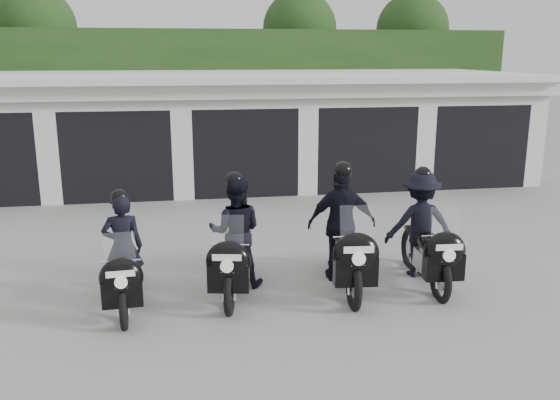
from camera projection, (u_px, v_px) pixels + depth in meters
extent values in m
plane|color=gray|center=(283.00, 276.00, 9.63)|extent=(80.00, 80.00, 0.00)
cube|color=silver|center=(235.00, 127.00, 17.43)|extent=(16.00, 6.00, 2.80)
cube|color=silver|center=(235.00, 76.00, 16.88)|extent=(16.40, 6.80, 0.16)
cube|color=silver|center=(246.00, 91.00, 14.01)|extent=(16.40, 0.12, 0.40)
cube|color=black|center=(247.00, 192.00, 14.84)|extent=(16.00, 0.06, 0.24)
cube|color=silver|center=(49.00, 145.00, 13.96)|extent=(0.50, 0.50, 2.80)
cube|color=black|center=(122.00, 149.00, 15.29)|extent=(2.60, 2.60, 2.20)
cube|color=silver|center=(114.00, 97.00, 13.94)|extent=(2.60, 0.50, 0.60)
cube|color=silver|center=(182.00, 142.00, 14.45)|extent=(0.50, 0.50, 2.80)
cube|color=black|center=(241.00, 146.00, 15.78)|extent=(2.60, 2.60, 2.20)
cube|color=silver|center=(245.00, 96.00, 14.43)|extent=(2.60, 0.50, 0.60)
cube|color=silver|center=(306.00, 139.00, 14.94)|extent=(0.50, 0.50, 2.80)
cube|color=black|center=(354.00, 143.00, 16.26)|extent=(2.60, 2.60, 2.20)
cube|color=silver|center=(367.00, 94.00, 14.92)|extent=(2.60, 0.50, 0.60)
cube|color=silver|center=(423.00, 136.00, 15.43)|extent=(0.50, 0.50, 2.80)
cube|color=black|center=(459.00, 141.00, 16.75)|extent=(2.60, 2.60, 2.20)
cube|color=silver|center=(481.00, 93.00, 15.41)|extent=(2.60, 0.50, 0.60)
cube|color=silver|center=(532.00, 134.00, 15.92)|extent=(0.50, 0.50, 2.80)
cube|color=#1A3A15|center=(225.00, 92.00, 21.07)|extent=(20.00, 2.00, 4.30)
sphere|color=#1A3A15|center=(36.00, 27.00, 20.94)|extent=(2.80, 2.80, 2.80)
cylinder|color=black|center=(44.00, 105.00, 21.61)|extent=(0.24, 0.24, 3.30)
sphere|color=#1A3A15|center=(299.00, 29.00, 22.44)|extent=(2.80, 2.80, 2.80)
cylinder|color=black|center=(299.00, 102.00, 23.10)|extent=(0.24, 0.24, 3.30)
sphere|color=#1A3A15|center=(412.00, 30.00, 23.15)|extent=(2.80, 2.80, 2.80)
cylinder|color=black|center=(409.00, 101.00, 23.81)|extent=(0.24, 0.24, 3.30)
torus|color=black|center=(124.00, 306.00, 7.80)|extent=(0.14, 0.66, 0.66)
torus|color=black|center=(126.00, 271.00, 9.03)|extent=(0.14, 0.66, 0.66)
cube|color=#B0AFB5|center=(124.00, 283.00, 8.42)|extent=(0.27, 0.51, 0.29)
cube|color=black|center=(125.00, 293.00, 8.43)|extent=(0.15, 1.18, 0.05)
ellipsoid|color=black|center=(123.00, 266.00, 8.20)|extent=(0.33, 0.54, 0.26)
cube|color=black|center=(123.00, 256.00, 8.56)|extent=(0.27, 0.51, 0.09)
ellipsoid|color=black|center=(121.00, 278.00, 7.63)|extent=(0.59, 0.33, 0.54)
cube|color=black|center=(122.00, 293.00, 7.68)|extent=(0.54, 0.23, 0.36)
cube|color=#B2BFC6|center=(120.00, 251.00, 7.57)|extent=(0.40, 0.13, 0.46)
cylinder|color=silver|center=(121.00, 261.00, 7.76)|extent=(0.51, 0.06, 0.03)
cube|color=white|center=(120.00, 274.00, 7.46)|extent=(0.36, 0.04, 0.08)
cube|color=white|center=(121.00, 285.00, 7.52)|extent=(0.16, 0.02, 0.09)
imported|color=black|center=(123.00, 247.00, 8.55)|extent=(0.60, 0.42, 1.58)
sphere|color=black|center=(119.00, 197.00, 8.37)|extent=(0.24, 0.24, 0.24)
torus|color=black|center=(230.00, 291.00, 8.23)|extent=(0.24, 0.72, 0.72)
torus|color=black|center=(239.00, 257.00, 9.60)|extent=(0.24, 0.72, 0.72)
cube|color=#B0AFB5|center=(234.00, 268.00, 8.91)|extent=(0.35, 0.58, 0.31)
cube|color=black|center=(235.00, 278.00, 8.93)|extent=(0.31, 1.27, 0.06)
ellipsoid|color=black|center=(233.00, 251.00, 8.67)|extent=(0.42, 0.61, 0.28)
cube|color=black|center=(236.00, 240.00, 9.08)|extent=(0.35, 0.58, 0.10)
ellipsoid|color=black|center=(228.00, 262.00, 8.04)|extent=(0.67, 0.43, 0.59)
cube|color=black|center=(229.00, 277.00, 8.09)|extent=(0.60, 0.32, 0.39)
cube|color=#B2BFC6|center=(228.00, 234.00, 7.97)|extent=(0.44, 0.19, 0.50)
cylinder|color=silver|center=(229.00, 245.00, 8.19)|extent=(0.54, 0.13, 0.03)
cube|color=white|center=(227.00, 258.00, 7.85)|extent=(0.39, 0.09, 0.09)
cube|color=white|center=(227.00, 269.00, 7.92)|extent=(0.18, 0.05, 0.10)
imported|color=black|center=(236.00, 232.00, 9.06)|extent=(0.94, 0.79, 1.72)
sphere|color=black|center=(235.00, 180.00, 8.87)|extent=(0.26, 0.26, 0.26)
torus|color=black|center=(354.00, 285.00, 8.39)|extent=(0.18, 0.77, 0.76)
torus|color=black|center=(336.00, 251.00, 9.84)|extent=(0.18, 0.77, 0.76)
cube|color=#B0AFB5|center=(344.00, 262.00, 9.12)|extent=(0.32, 0.59, 0.33)
cube|color=black|center=(344.00, 272.00, 9.14)|extent=(0.20, 1.36, 0.06)
ellipsoid|color=black|center=(347.00, 243.00, 8.86)|extent=(0.39, 0.63, 0.30)
cube|color=black|center=(342.00, 233.00, 9.29)|extent=(0.32, 0.59, 0.10)
ellipsoid|color=black|center=(356.00, 254.00, 8.19)|extent=(0.68, 0.40, 0.63)
cube|color=black|center=(356.00, 271.00, 8.25)|extent=(0.62, 0.28, 0.42)
cube|color=#B2BFC6|center=(357.00, 225.00, 8.12)|extent=(0.47, 0.16, 0.53)
cylinder|color=silver|center=(354.00, 237.00, 8.35)|extent=(0.58, 0.08, 0.03)
cube|color=white|center=(359.00, 250.00, 7.99)|extent=(0.42, 0.05, 0.09)
cube|color=white|center=(358.00, 262.00, 8.06)|extent=(0.19, 0.03, 0.10)
imported|color=black|center=(342.00, 224.00, 9.27)|extent=(1.12, 0.70, 1.83)
sphere|color=black|center=(343.00, 170.00, 9.07)|extent=(0.28, 0.28, 0.28)
torus|color=black|center=(440.00, 280.00, 8.64)|extent=(0.15, 0.72, 0.71)
torus|color=black|center=(410.00, 249.00, 10.00)|extent=(0.15, 0.72, 0.71)
cube|color=#B0AFB5|center=(424.00, 259.00, 9.32)|extent=(0.29, 0.55, 0.31)
cube|color=black|center=(424.00, 268.00, 9.34)|extent=(0.15, 1.28, 0.06)
ellipsoid|color=black|center=(429.00, 242.00, 9.08)|extent=(0.35, 0.58, 0.28)
cube|color=black|center=(420.00, 232.00, 9.48)|extent=(0.29, 0.55, 0.10)
ellipsoid|color=black|center=(445.00, 251.00, 8.45)|extent=(0.63, 0.36, 0.59)
cube|color=black|center=(444.00, 266.00, 8.51)|extent=(0.58, 0.25, 0.39)
cube|color=#B2BFC6|center=(446.00, 225.00, 8.39)|extent=(0.44, 0.14, 0.50)
cylinder|color=silver|center=(440.00, 236.00, 8.60)|extent=(0.55, 0.06, 0.03)
cube|color=white|center=(450.00, 247.00, 8.27)|extent=(0.39, 0.04, 0.09)
cube|color=white|center=(448.00, 259.00, 8.34)|extent=(0.18, 0.02, 0.10)
imported|color=black|center=(420.00, 224.00, 9.47)|extent=(1.14, 0.64, 1.72)
sphere|color=black|center=(423.00, 175.00, 9.28)|extent=(0.26, 0.26, 0.26)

